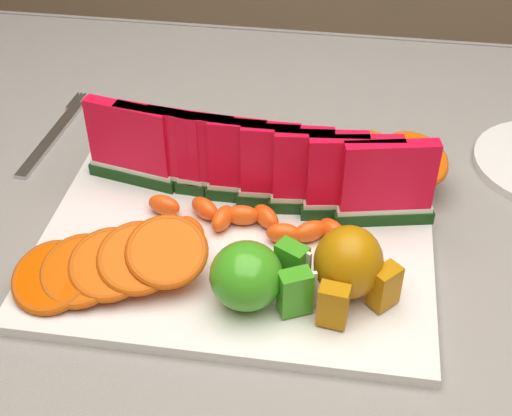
% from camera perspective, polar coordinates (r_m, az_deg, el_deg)
% --- Properties ---
extents(table, '(1.40, 0.90, 0.75)m').
position_cam_1_polar(table, '(0.81, 2.50, -8.94)').
color(table, '#4E351E').
rests_on(table, ground).
extents(tablecloth, '(1.53, 1.03, 0.20)m').
position_cam_1_polar(tablecloth, '(0.77, 2.63, -5.83)').
color(tablecloth, gray).
rests_on(tablecloth, table).
extents(platter, '(0.40, 0.30, 0.01)m').
position_cam_1_polar(platter, '(0.74, -1.58, -2.81)').
color(platter, silver).
rests_on(platter, tablecloth).
extents(apple_cluster, '(0.10, 0.08, 0.06)m').
position_cam_1_polar(apple_cluster, '(0.65, -0.12, -5.47)').
color(apple_cluster, '#29930C').
rests_on(apple_cluster, platter).
extents(pear_cluster, '(0.09, 0.09, 0.07)m').
position_cam_1_polar(pear_cluster, '(0.65, 7.50, -4.64)').
color(pear_cluster, '#A87A13').
rests_on(pear_cluster, platter).
extents(fork, '(0.03, 0.20, 0.00)m').
position_cam_1_polar(fork, '(0.94, -15.83, 5.72)').
color(fork, silver).
rests_on(fork, tablecloth).
extents(watermelon_row, '(0.39, 0.07, 0.10)m').
position_cam_1_polar(watermelon_row, '(0.75, -0.17, 3.47)').
color(watermelon_row, '#09380C').
rests_on(watermelon_row, platter).
extents(orange_fan_front, '(0.20, 0.13, 0.05)m').
position_cam_1_polar(orange_fan_front, '(0.68, -11.66, -4.42)').
color(orange_fan_front, red).
rests_on(orange_fan_front, platter).
extents(orange_fan_back, '(0.38, 0.11, 0.05)m').
position_cam_1_polar(orange_fan_back, '(0.81, 2.19, 4.25)').
color(orange_fan_back, red).
rests_on(orange_fan_back, platter).
extents(tangerine_segments, '(0.22, 0.07, 0.02)m').
position_cam_1_polar(tangerine_segments, '(0.74, -0.82, -1.03)').
color(tangerine_segments, orange).
rests_on(tangerine_segments, platter).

